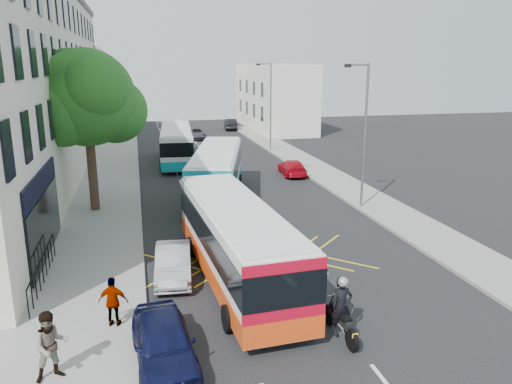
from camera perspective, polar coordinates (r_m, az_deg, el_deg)
ground at (r=16.73m, az=9.63°, el=-14.83°), size 120.00×120.00×0.00m
pavement_left at (r=29.57m, az=-17.85°, el=-2.01°), size 5.00×70.00×0.15m
pavement_right at (r=32.40m, az=11.58°, el=-0.18°), size 3.00×70.00×0.15m
terrace_main at (r=38.69m, az=-25.95°, el=11.07°), size 8.30×45.00×13.50m
terrace_far at (r=68.87m, az=-20.55°, el=11.04°), size 8.00×20.00×10.00m
building_right at (r=63.77m, az=2.02°, el=10.82°), size 6.00×18.00×8.00m
street_tree at (r=28.47m, az=-18.85°, el=10.05°), size 6.30×5.70×8.80m
lamp_near at (r=28.33m, az=12.18°, el=7.07°), size 1.45×0.15×8.00m
lamp_far at (r=47.07m, az=1.57°, el=10.25°), size 1.45×0.15×8.00m
railings at (r=20.40m, az=-23.22°, el=-8.05°), size 0.08×5.60×1.14m
bus_near at (r=18.99m, az=-2.27°, el=-5.63°), size 3.19×10.94×3.04m
bus_mid at (r=30.52m, az=-4.49°, el=2.16°), size 5.10×11.25×3.08m
bus_far at (r=42.21m, az=-9.07°, el=5.42°), size 3.26×10.79×2.99m
motorbike at (r=15.67m, az=9.72°, el=-13.07°), size 0.69×2.25×2.00m
parked_car_blue at (r=14.58m, az=-10.51°, el=-16.52°), size 1.89×4.11×1.36m
parked_car_silver at (r=19.81m, az=-9.44°, el=-7.97°), size 1.65×3.90×1.25m
red_hatchback at (r=37.34m, az=4.15°, el=2.82°), size 1.96×4.10×1.15m
distant_car_grey at (r=55.63m, az=-6.91°, el=6.64°), size 2.07×4.26×1.17m
distant_car_dark at (r=63.18m, az=-2.95°, el=7.75°), size 1.83×4.24×1.36m
pedestrian_near at (r=14.41m, az=-22.36°, el=-15.94°), size 1.10×0.97×1.90m
pedestrian_far at (r=16.47m, az=-15.99°, el=-11.96°), size 1.01×0.62×1.61m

